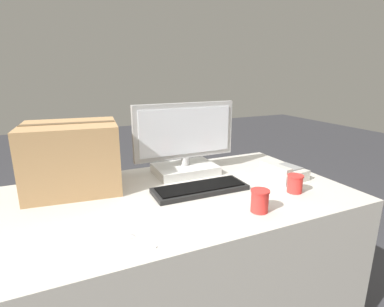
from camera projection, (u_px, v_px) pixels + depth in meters
The scene contains 8 objects.
office_desk at pixel (161, 266), 1.46m from camera, with size 1.80×0.90×0.73m.
monitor at pixel (185, 146), 1.64m from camera, with size 0.57×0.24×0.39m.
keyboard at pixel (200, 188), 1.43m from camera, with size 0.45×0.17×0.03m.
desk_phone at pixel (283, 172), 1.59m from camera, with size 0.20×0.22×0.08m.
paper_cup_left at pixel (260, 201), 1.21m from camera, with size 0.08×0.08×0.09m.
paper_cup_right at pixel (295, 184), 1.41m from camera, with size 0.07×0.07×0.09m.
spoon at pixel (136, 238), 1.02m from camera, with size 0.08×0.13×0.00m.
cardboard_box at pixel (72, 157), 1.41m from camera, with size 0.45×0.38×0.32m.
Camera 1 is at (-0.39, -1.21, 1.28)m, focal length 28.00 mm.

